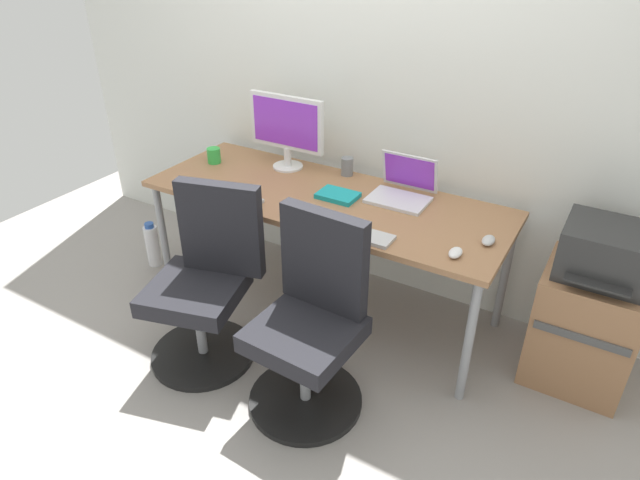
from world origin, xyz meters
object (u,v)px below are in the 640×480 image
at_px(water_bottle_on_floor, 153,245).
at_px(desktop_monitor, 287,127).
at_px(office_chair_left, 206,285).
at_px(open_laptop, 403,188).
at_px(side_cabinet, 584,326).
at_px(office_chair_right, 311,325).
at_px(coffee_mug, 214,155).
at_px(printer, 606,252).

distance_m(water_bottle_on_floor, desktop_monitor, 1.23).
distance_m(office_chair_left, open_laptop, 1.14).
xyz_separation_m(side_cabinet, desktop_monitor, (-1.76, 0.09, 0.67)).
bearing_deg(office_chair_right, coffee_mug, 147.47).
relative_size(water_bottle_on_floor, open_laptop, 1.00).
height_order(office_chair_left, coffee_mug, office_chair_left).
height_order(office_chair_left, open_laptop, same).
height_order(side_cabinet, water_bottle_on_floor, side_cabinet).
bearing_deg(office_chair_left, side_cabinet, 25.40).
height_order(office_chair_right, side_cabinet, office_chair_right).
height_order(office_chair_right, open_laptop, same).
bearing_deg(desktop_monitor, water_bottle_on_floor, -152.14).
xyz_separation_m(office_chair_left, side_cabinet, (1.68, 0.80, -0.12)).
bearing_deg(side_cabinet, office_chair_left, -154.60).
distance_m(side_cabinet, open_laptop, 1.11).
relative_size(office_chair_left, open_laptop, 3.03).
distance_m(office_chair_left, printer, 1.88).
height_order(desktop_monitor, open_laptop, desktop_monitor).
xyz_separation_m(side_cabinet, printer, (0.00, -0.00, 0.42)).
xyz_separation_m(office_chair_right, water_bottle_on_floor, (-1.51, 0.46, -0.28)).
bearing_deg(printer, office_chair_right, -143.21).
bearing_deg(coffee_mug, water_bottle_on_floor, -145.65).
height_order(side_cabinet, coffee_mug, coffee_mug).
bearing_deg(desktop_monitor, office_chair_right, -51.58).
height_order(water_bottle_on_floor, coffee_mug, coffee_mug).
height_order(office_chair_right, coffee_mug, office_chair_right).
bearing_deg(coffee_mug, office_chair_left, -54.64).
bearing_deg(water_bottle_on_floor, office_chair_left, -27.38).
relative_size(office_chair_right, open_laptop, 3.03).
bearing_deg(office_chair_left, open_laptop, 51.92).
bearing_deg(printer, open_laptop, 176.69).
xyz_separation_m(printer, coffee_mug, (-2.19, -0.07, 0.04)).
height_order(printer, coffee_mug, printer).
bearing_deg(open_laptop, desktop_monitor, 177.33).
height_order(water_bottle_on_floor, desktop_monitor, desktop_monitor).
xyz_separation_m(side_cabinet, open_laptop, (-1.01, 0.06, 0.47)).
distance_m(office_chair_right, desktop_monitor, 1.25).
bearing_deg(water_bottle_on_floor, printer, 7.38).
bearing_deg(open_laptop, side_cabinet, -3.26).
bearing_deg(office_chair_right, printer, 36.79).
bearing_deg(office_chair_left, printer, 25.37).
bearing_deg(side_cabinet, office_chair_right, -143.18).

